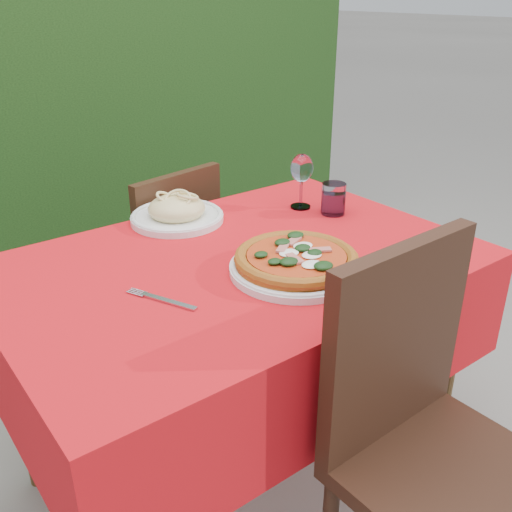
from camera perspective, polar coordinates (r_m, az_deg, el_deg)
ground at (r=1.97m, az=-1.44°, el=-20.32°), size 60.00×60.00×0.00m
hedge at (r=2.83m, az=-21.04°, el=13.69°), size 3.20×0.55×1.78m
dining_table at (r=1.60m, az=-1.67°, el=-5.15°), size 1.26×0.86×0.75m
chair_near at (r=1.34m, az=16.68°, el=-16.21°), size 0.43×0.43×0.94m
chair_far at (r=2.18m, az=-9.00°, el=-0.36°), size 0.44×0.44×0.83m
pizza_plate at (r=1.44m, az=4.04°, el=-0.58°), size 0.36×0.36×0.06m
pasta_plate at (r=1.78m, az=-7.92°, el=4.36°), size 0.29×0.29×0.08m
water_glass at (r=1.83m, az=7.74°, el=5.55°), size 0.08×0.08×0.10m
wine_glass at (r=1.85m, az=4.60°, el=8.53°), size 0.07×0.07×0.18m
fork at (r=1.33m, az=-8.73°, el=-4.50°), size 0.11×0.20×0.01m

